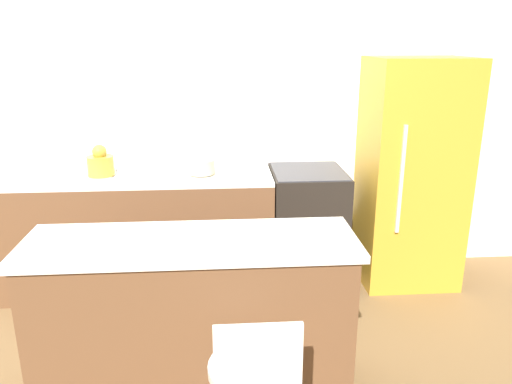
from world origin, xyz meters
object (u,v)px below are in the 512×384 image
Objects in this scene: refrigerator at (411,174)px; kettle at (100,163)px; mixing_bowl at (201,166)px; oven_range at (307,227)px.

refrigerator reaches higher than kettle.
kettle reaches higher than mixing_bowl.
refrigerator is at bearing -0.48° from oven_range.
kettle is at bearing -179.75° from refrigerator.
refrigerator is (0.82, -0.01, 0.43)m from oven_range.
refrigerator is at bearing 0.25° from kettle.
mixing_bowl is at bearing 0.00° from kettle.
kettle is (-2.39, -0.01, 0.13)m from refrigerator.
oven_range is 0.52× the size of refrigerator.
mixing_bowl is (0.75, 0.00, -0.04)m from kettle.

